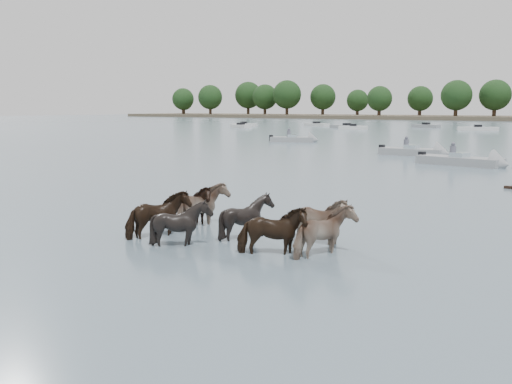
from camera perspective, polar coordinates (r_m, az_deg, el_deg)
The scene contains 7 objects.
ground at distance 13.06m, azimuth -7.26°, elevation -5.96°, with size 400.00×400.00×0.00m, color slate.
shoreline at distance 177.67m, azimuth 8.50°, elevation 7.75°, with size 160.00×30.00×1.00m, color #4C4233.
pony_herd at distance 13.83m, azimuth -2.61°, elevation -3.03°, with size 6.36×3.36×1.41m.
motorboat_a at distance 39.92m, azimuth 16.80°, elevation 3.96°, with size 4.98×1.71×1.92m.
motorboat_b at distance 33.79m, azimuth 21.48°, elevation 2.92°, with size 5.43×2.42×1.92m.
motorboat_f at distance 53.73m, azimuth 4.54°, elevation 5.44°, with size 4.87×3.32×1.92m.
treeline at distance 177.25m, azimuth 8.09°, elevation 9.77°, with size 147.24×19.94×12.40m.
Camera 1 is at (8.47, -9.37, 3.30)m, focal length 38.62 mm.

